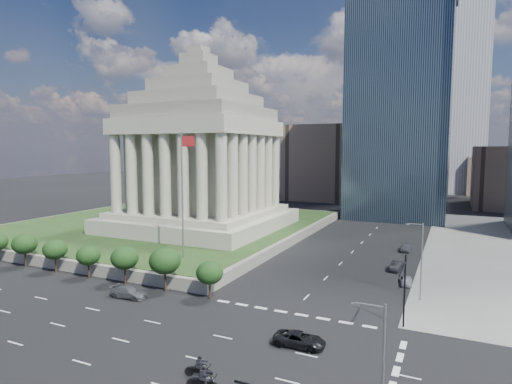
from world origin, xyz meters
The scene contains 19 objects.
ground centered at (0.00, 100.00, 0.00)m, with size 500.00×500.00×0.00m, color black.
plaza_terrace centered at (-45.00, 50.00, 0.90)m, with size 66.00×70.00×1.80m, color #6A665B.
plaza_lawn centered at (-45.00, 50.00, 1.85)m, with size 64.00×68.00×0.10m, color #1C3A17.
war_memorial centered at (-34.00, 48.00, 21.40)m, with size 34.00×34.00×39.00m, color #9B9682, non-canonical shape.
flagpole centered at (-21.83, 24.00, 13.11)m, with size 2.52×0.24×20.00m.
tree_row centered at (-35.50, 14.00, 3.00)m, with size 53.00×4.00×6.00m, color black, non-canonical shape.
midrise_glass centered at (2.00, 95.00, 30.00)m, with size 26.00×26.00×60.00m, color black.
building_filler_ne centered at (32.00, 130.00, 10.00)m, with size 20.00×30.00×20.00m, color brown.
building_filler_nw centered at (-30.00, 130.00, 14.00)m, with size 24.00×30.00×28.00m, color brown.
traffic_signal_ne centered at (12.50, 13.70, 5.25)m, with size 0.30×5.74×8.00m.
street_lamp_south centered at (13.33, -6.00, 5.66)m, with size 2.13×0.22×10.00m.
street_lamp_north centered at (13.33, 25.00, 5.66)m, with size 2.13×0.22×10.00m.
pickup_truck centered at (3.84, 6.41, 0.71)m, with size 2.35×5.10×1.42m, color black.
suv_grey centered at (-20.83, 10.03, 0.73)m, with size 2.04×5.02×1.46m, color #4E5054.
parked_sedan_near centered at (11.28, 30.78, 0.61)m, with size 3.59×1.44×1.22m, color #9FA0A7.
parked_sedan_mid centered at (9.00, 37.77, 0.70)m, with size 1.48×4.24×1.40m, color black.
parked_sedan_far centered at (9.00, 52.02, 0.76)m, with size 1.80×4.46×1.52m, color #4C4D52.
motorcycle_lead centered at (-0.67, -4.13, 1.02)m, with size 2.72×0.74×2.03m, color black, non-canonical shape.
motorcycle_trail centered at (-2.00, -2.60, 0.95)m, with size 2.56×0.70×1.91m, color black, non-canonical shape.
Camera 1 is at (17.00, -31.67, 19.25)m, focal length 30.00 mm.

